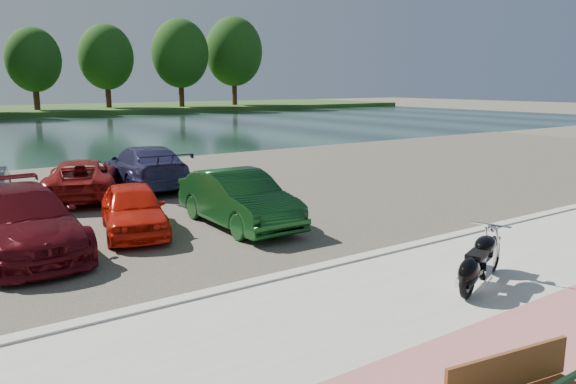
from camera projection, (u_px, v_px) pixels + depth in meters
ground at (448, 286)px, 10.56m from camera, size 200.00×200.00×0.00m
promenade at (494, 300)px, 9.75m from camera, size 60.00×6.00×0.10m
kerb at (374, 256)px, 12.16m from camera, size 60.00×0.30×0.14m
parking_lot at (193, 193)px, 19.41m from camera, size 60.00×18.00×0.04m
river at (27, 133)px, 42.73m from camera, size 120.00×40.00×0.00m
far_trees at (18, 50)px, 64.49m from camera, size 70.25×10.68×12.52m
motorcycle at (478, 263)px, 10.09m from camera, size 2.23×1.10×1.05m
car_3 at (22, 221)px, 12.32m from camera, size 2.16×5.09×1.46m
car_4 at (133, 209)px, 14.03m from camera, size 2.34×3.92×1.25m
car_5 at (239, 199)px, 14.71m from camera, size 1.63×4.45×1.46m
car_10 at (82, 179)px, 18.25m from camera, size 3.52×5.10×1.29m
car_11 at (145, 167)px, 20.20m from camera, size 2.56×5.38×1.51m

